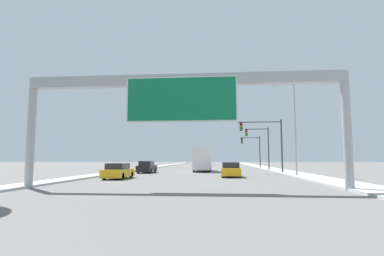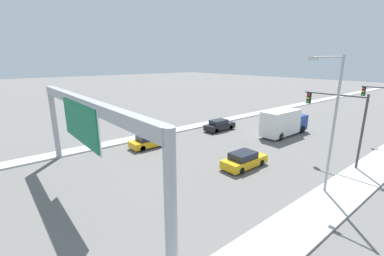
{
  "view_description": "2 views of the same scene",
  "coord_description": "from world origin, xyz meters",
  "px_view_note": "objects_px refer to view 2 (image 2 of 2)",
  "views": [
    {
      "loc": [
        2.26,
        -0.53,
        1.9
      ],
      "look_at": [
        0.0,
        25.36,
        4.52
      ],
      "focal_mm": 28.0,
      "sensor_mm": 36.0,
      "label": 1
    },
    {
      "loc": [
        17.45,
        12.95,
        9.54
      ],
      "look_at": [
        -1.17,
        28.22,
        3.17
      ],
      "focal_mm": 24.0,
      "sensor_mm": 36.0,
      "label": 2
    }
  ],
  "objects_px": {
    "car_mid_center": "(150,141)",
    "truck_box_primary": "(284,123)",
    "sign_gantry": "(84,119)",
    "traffic_light_near_intersection": "(343,116)",
    "car_far_center": "(219,125)",
    "street_lamp_right": "(331,117)",
    "car_far_right": "(244,160)"
  },
  "relations": [
    {
      "from": "sign_gantry",
      "to": "truck_box_primary",
      "type": "distance_m",
      "value": 25.07
    },
    {
      "from": "sign_gantry",
      "to": "truck_box_primary",
      "type": "height_order",
      "value": "sign_gantry"
    },
    {
      "from": "car_mid_center",
      "to": "truck_box_primary",
      "type": "xyz_separation_m",
      "value": [
        7.0,
        15.88,
        1.04
      ]
    },
    {
      "from": "sign_gantry",
      "to": "traffic_light_near_intersection",
      "type": "distance_m",
      "value": 21.85
    },
    {
      "from": "sign_gantry",
      "to": "traffic_light_near_intersection",
      "type": "height_order",
      "value": "sign_gantry"
    },
    {
      "from": "car_far_right",
      "to": "street_lamp_right",
      "type": "bearing_deg",
      "value": 8.54
    },
    {
      "from": "car_mid_center",
      "to": "truck_box_primary",
      "type": "distance_m",
      "value": 17.39
    },
    {
      "from": "car_far_center",
      "to": "traffic_light_near_intersection",
      "type": "relative_size",
      "value": 0.68
    },
    {
      "from": "truck_box_primary",
      "to": "street_lamp_right",
      "type": "distance_m",
      "value": 15.54
    },
    {
      "from": "car_far_center",
      "to": "sign_gantry",
      "type": "bearing_deg",
      "value": -70.77
    },
    {
      "from": "car_far_right",
      "to": "truck_box_primary",
      "type": "xyz_separation_m",
      "value": [
        -3.5,
        12.1,
        1.02
      ]
    },
    {
      "from": "sign_gantry",
      "to": "car_far_center",
      "type": "height_order",
      "value": "sign_gantry"
    },
    {
      "from": "car_mid_center",
      "to": "street_lamp_right",
      "type": "xyz_separation_m",
      "value": [
        17.1,
        4.78,
        5.05
      ]
    },
    {
      "from": "car_mid_center",
      "to": "traffic_light_near_intersection",
      "type": "xyz_separation_m",
      "value": [
        15.53,
        11.23,
        3.96
      ]
    },
    {
      "from": "car_far_right",
      "to": "traffic_light_near_intersection",
      "type": "bearing_deg",
      "value": 55.96
    },
    {
      "from": "traffic_light_near_intersection",
      "to": "car_far_center",
      "type": "bearing_deg",
      "value": -179.92
    },
    {
      "from": "sign_gantry",
      "to": "traffic_light_near_intersection",
      "type": "relative_size",
      "value": 3.01
    },
    {
      "from": "sign_gantry",
      "to": "car_mid_center",
      "type": "relative_size",
      "value": 4.54
    },
    {
      "from": "car_far_center",
      "to": "traffic_light_near_intersection",
      "type": "xyz_separation_m",
      "value": [
        15.53,
        0.02,
        3.92
      ]
    },
    {
      "from": "car_far_center",
      "to": "street_lamp_right",
      "type": "xyz_separation_m",
      "value": [
        17.1,
        -6.43,
        5.01
      ]
    },
    {
      "from": "traffic_light_near_intersection",
      "to": "street_lamp_right",
      "type": "relative_size",
      "value": 0.69
    },
    {
      "from": "car_far_center",
      "to": "truck_box_primary",
      "type": "distance_m",
      "value": 8.48
    },
    {
      "from": "street_lamp_right",
      "to": "sign_gantry",
      "type": "bearing_deg",
      "value": -126.52
    },
    {
      "from": "car_far_right",
      "to": "street_lamp_right",
      "type": "relative_size",
      "value": 0.46
    },
    {
      "from": "car_far_right",
      "to": "car_far_center",
      "type": "xyz_separation_m",
      "value": [
        -10.5,
        7.42,
        0.02
      ]
    },
    {
      "from": "car_far_center",
      "to": "street_lamp_right",
      "type": "distance_m",
      "value": 18.94
    },
    {
      "from": "car_mid_center",
      "to": "traffic_light_near_intersection",
      "type": "height_order",
      "value": "traffic_light_near_intersection"
    },
    {
      "from": "sign_gantry",
      "to": "truck_box_primary",
      "type": "xyz_separation_m",
      "value": [
        0.0,
        24.74,
        -4.03
      ]
    },
    {
      "from": "car_far_right",
      "to": "street_lamp_right",
      "type": "height_order",
      "value": "street_lamp_right"
    },
    {
      "from": "street_lamp_right",
      "to": "car_far_center",
      "type": "bearing_deg",
      "value": 159.39
    },
    {
      "from": "car_mid_center",
      "to": "truck_box_primary",
      "type": "height_order",
      "value": "truck_box_primary"
    },
    {
      "from": "car_far_center",
      "to": "car_far_right",
      "type": "bearing_deg",
      "value": -35.25
    }
  ]
}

